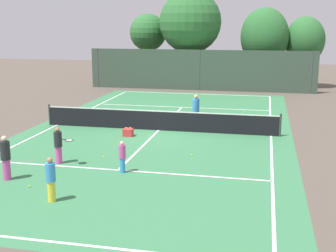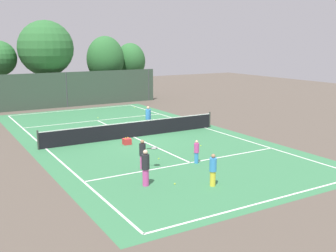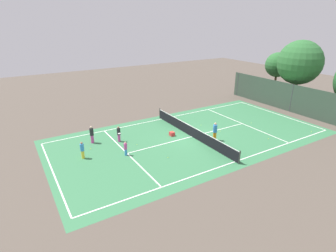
# 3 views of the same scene
# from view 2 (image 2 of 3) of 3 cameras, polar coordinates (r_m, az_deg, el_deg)

# --- Properties ---
(ground_plane) EXTENTS (80.00, 80.00, 0.00)m
(ground_plane) POSITION_cam_2_polar(r_m,az_deg,el_deg) (25.57, -4.83, -1.59)
(ground_plane) COLOR brown
(court_surface) EXTENTS (13.00, 25.00, 0.01)m
(court_surface) POSITION_cam_2_polar(r_m,az_deg,el_deg) (25.57, -4.83, -1.58)
(court_surface) COLOR #387A4C
(court_surface) RESTS_ON ground_plane
(tennis_net) EXTENTS (11.90, 0.10, 1.10)m
(tennis_net) POSITION_cam_2_polar(r_m,az_deg,el_deg) (25.46, -4.85, -0.47)
(tennis_net) COLOR #333833
(tennis_net) RESTS_ON ground_plane
(perimeter_fence) EXTENTS (18.00, 0.12, 3.20)m
(perimeter_fence) POSITION_cam_2_polar(r_m,az_deg,el_deg) (38.23, -14.11, 4.99)
(perimeter_fence) COLOR #384C3D
(perimeter_fence) RESTS_ON ground_plane
(tree_0) EXTENTS (3.86, 3.16, 6.48)m
(tree_0) POSITION_cam_2_polar(r_m,az_deg,el_deg) (42.01, -8.82, 9.28)
(tree_0) COLOR brown
(tree_0) RESTS_ON ground_plane
(tree_2) EXTENTS (5.10, 5.10, 7.88)m
(tree_2) POSITION_cam_2_polar(r_m,az_deg,el_deg) (39.75, -16.87, 10.45)
(tree_2) COLOR brown
(tree_2) RESTS_ON ground_plane
(tree_3) EXTENTS (3.19, 3.05, 5.78)m
(tree_3) POSITION_cam_2_polar(r_m,az_deg,el_deg) (44.14, -5.31, 9.06)
(tree_3) COLOR brown
(tree_3) RESTS_ON ground_plane
(player_0) EXTENTS (0.36, 0.36, 1.67)m
(player_0) POSITION_cam_2_polar(r_m,az_deg,el_deg) (27.21, -2.81, 1.10)
(player_0) COLOR orange
(player_0) RESTS_ON ground_plane
(player_1) EXTENTS (0.25, 0.25, 1.17)m
(player_1) POSITION_cam_2_polar(r_m,az_deg,el_deg) (20.00, 4.04, -3.61)
(player_1) COLOR #388CD8
(player_1) RESTS_ON ground_plane
(player_2) EXTENTS (0.89, 0.50, 1.42)m
(player_2) POSITION_cam_2_polar(r_m,az_deg,el_deg) (19.05, -3.56, -3.95)
(player_2) COLOR #D14799
(player_2) RESTS_ON ground_plane
(player_3) EXTENTS (0.33, 0.33, 1.55)m
(player_3) POSITION_cam_2_polar(r_m,az_deg,el_deg) (16.85, -3.19, -5.86)
(player_3) COLOR #D14799
(player_3) RESTS_ON ground_plane
(player_4) EXTENTS (0.30, 0.30, 1.38)m
(player_4) POSITION_cam_2_polar(r_m,az_deg,el_deg) (16.92, 6.36, -6.15)
(player_4) COLOR yellow
(player_4) RESTS_ON ground_plane
(ball_crate) EXTENTS (0.45, 0.39, 0.43)m
(ball_crate) POSITION_cam_2_polar(r_m,az_deg,el_deg) (23.79, -5.82, -2.17)
(ball_crate) COLOR red
(ball_crate) RESTS_ON ground_plane
(tennis_ball_0) EXTENTS (0.07, 0.07, 0.07)m
(tennis_ball_0) POSITION_cam_2_polar(r_m,az_deg,el_deg) (32.19, -2.79, 1.28)
(tennis_ball_0) COLOR #CCE533
(tennis_ball_0) RESTS_ON ground_plane
(tennis_ball_1) EXTENTS (0.07, 0.07, 0.07)m
(tennis_ball_1) POSITION_cam_2_polar(r_m,az_deg,el_deg) (28.42, -6.83, -0.20)
(tennis_ball_1) COLOR #CCE533
(tennis_ball_1) RESTS_ON ground_plane
(tennis_ball_2) EXTENTS (0.07, 0.07, 0.07)m
(tennis_ball_2) POSITION_cam_2_polar(r_m,az_deg,el_deg) (20.76, -1.32, -4.62)
(tennis_ball_2) COLOR #CCE533
(tennis_ball_2) RESTS_ON ground_plane
(tennis_ball_3) EXTENTS (0.07, 0.07, 0.07)m
(tennis_ball_3) POSITION_cam_2_polar(r_m,az_deg,el_deg) (17.19, 0.96, -8.16)
(tennis_ball_3) COLOR #CCE533
(tennis_ball_3) RESTS_ON ground_plane
(tennis_ball_4) EXTENTS (0.07, 0.07, 0.07)m
(tennis_ball_4) POSITION_cam_2_polar(r_m,az_deg,el_deg) (36.87, -4.78, 2.60)
(tennis_ball_4) COLOR #CCE533
(tennis_ball_4) RESTS_ON ground_plane
(tennis_ball_5) EXTENTS (0.07, 0.07, 0.07)m
(tennis_ball_5) POSITION_cam_2_polar(r_m,az_deg,el_deg) (23.37, 4.64, -2.78)
(tennis_ball_5) COLOR #CCE533
(tennis_ball_5) RESTS_ON ground_plane
(tennis_ball_6) EXTENTS (0.07, 0.07, 0.07)m
(tennis_ball_6) POSITION_cam_2_polar(r_m,az_deg,el_deg) (32.29, -9.85, 1.15)
(tennis_ball_6) COLOR #CCE533
(tennis_ball_6) RESTS_ON ground_plane
(tennis_ball_7) EXTENTS (0.07, 0.07, 0.07)m
(tennis_ball_7) POSITION_cam_2_polar(r_m,az_deg,el_deg) (27.10, -10.63, -0.91)
(tennis_ball_7) COLOR #CCE533
(tennis_ball_7) RESTS_ON ground_plane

